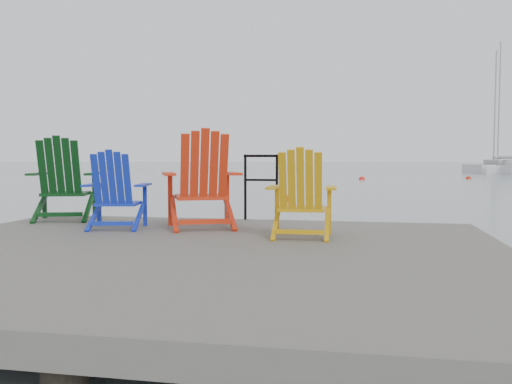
% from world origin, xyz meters
% --- Properties ---
extents(ground, '(400.00, 400.00, 0.00)m').
position_xyz_m(ground, '(0.00, 0.00, 0.00)').
color(ground, slate).
rests_on(ground, ground).
extents(dock, '(6.00, 5.00, 1.40)m').
position_xyz_m(dock, '(0.00, 0.00, 0.35)').
color(dock, '#2E2C29').
rests_on(dock, ground).
extents(handrail, '(0.48, 0.04, 0.90)m').
position_xyz_m(handrail, '(0.25, 2.45, 1.04)').
color(handrail, black).
rests_on(handrail, dock).
extents(chair_green, '(1.04, 0.99, 1.10)m').
position_xyz_m(chair_green, '(-2.38, 1.87, 1.06)').
color(chair_green, black).
rests_on(chair_green, dock).
extents(chair_blue, '(0.82, 0.77, 0.91)m').
position_xyz_m(chair_blue, '(-1.29, 1.18, 0.96)').
color(chair_blue, '#1128B4').
rests_on(chair_blue, dock).
extents(chair_red, '(1.11, 1.07, 1.15)m').
position_xyz_m(chair_red, '(-0.28, 1.42, 1.08)').
color(chair_red, red).
rests_on(chair_red, dock).
extents(chair_yellow, '(0.76, 0.71, 0.93)m').
position_xyz_m(chair_yellow, '(0.97, 0.87, 0.97)').
color(chair_yellow, '#C58D0A').
rests_on(chair_yellow, dock).
extents(sailboat_near, '(4.40, 8.17, 11.00)m').
position_xyz_m(sailboat_near, '(13.31, 45.37, 0.36)').
color(sailboat_near, '#BCBCC0').
rests_on(sailboat_near, ground).
extents(sailboat_mid, '(4.33, 9.17, 12.20)m').
position_xyz_m(sailboat_mid, '(13.95, 47.66, 0.35)').
color(sailboat_mid, white).
rests_on(sailboat_mid, ground).
extents(buoy_a, '(0.37, 0.37, 0.37)m').
position_xyz_m(buoy_a, '(-0.63, 12.15, 0.00)').
color(buoy_a, red).
rests_on(buoy_a, ground).
extents(buoy_b, '(0.39, 0.39, 0.39)m').
position_xyz_m(buoy_b, '(1.77, 30.17, 0.00)').
color(buoy_b, red).
rests_on(buoy_b, ground).
extents(buoy_d, '(0.36, 0.36, 0.36)m').
position_xyz_m(buoy_d, '(8.65, 32.64, 0.00)').
color(buoy_d, red).
rests_on(buoy_d, ground).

